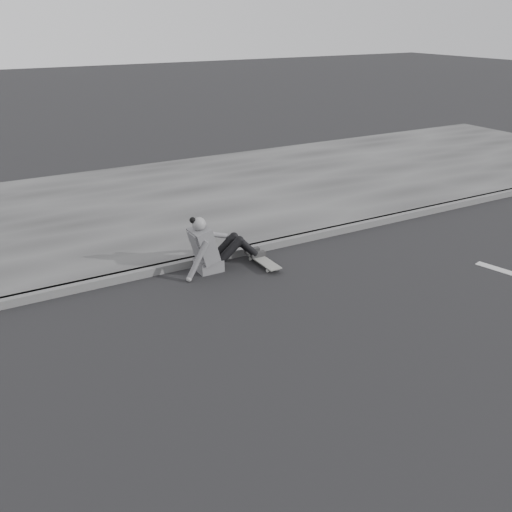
{
  "coord_description": "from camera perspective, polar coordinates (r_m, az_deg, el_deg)",
  "views": [
    {
      "loc": [
        -3.9,
        -4.82,
        3.55
      ],
      "look_at": [
        -0.33,
        1.39,
        0.5
      ],
      "focal_mm": 40.0,
      "sensor_mm": 36.0,
      "label": 1
    }
  ],
  "objects": [
    {
      "name": "ground",
      "position": [
        7.15,
        7.92,
        -6.98
      ],
      "size": [
        80.0,
        80.0,
        0.0
      ],
      "primitive_type": "plane",
      "color": "black",
      "rests_on": "ground"
    },
    {
      "name": "sidewalk",
      "position": [
        11.66,
        -9.01,
        5.34
      ],
      "size": [
        24.0,
        6.0,
        0.12
      ],
      "primitive_type": "cube",
      "color": "#3C3C3C",
      "rests_on": "ground"
    },
    {
      "name": "seated_woman",
      "position": [
        8.48,
        -4.4,
        0.88
      ],
      "size": [
        1.38,
        0.46,
        0.88
      ],
      "color": "#575759",
      "rests_on": "ground"
    },
    {
      "name": "skateboard",
      "position": [
        8.71,
        0.72,
        -0.5
      ],
      "size": [
        0.2,
        0.78,
        0.09
      ],
      "color": "#A3A49E",
      "rests_on": "ground"
    },
    {
      "name": "curb",
      "position": [
        9.06,
        -1.96,
        0.39
      ],
      "size": [
        24.0,
        0.16,
        0.12
      ],
      "primitive_type": "cube",
      "color": "#515151",
      "rests_on": "ground"
    }
  ]
}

